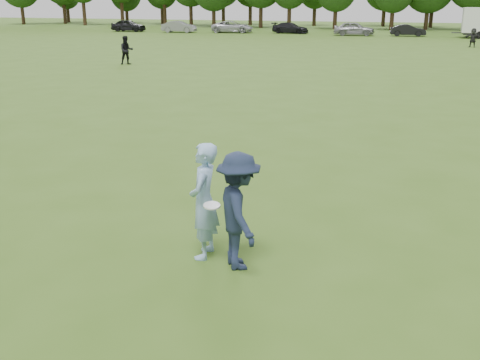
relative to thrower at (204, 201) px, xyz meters
The scene contains 12 objects.
ground 1.09m from the thrower, 67.33° to the left, with size 200.00×200.00×0.00m, color #375718.
thrower is the anchor object (origin of this frame).
defender 0.69m from the thrower, 16.10° to the right, with size 1.23×0.71×1.91m, color #1A243A.
player_far_a 29.49m from the thrower, 121.23° to the left, with size 0.89×0.69×1.83m, color black.
player_far_d 47.30m from the thrower, 81.29° to the left, with size 1.53×0.49×1.65m, color #262626.
car_a 68.16m from the thrower, 119.65° to the left, with size 1.80×4.46×1.52m, color black.
car_b 64.86m from the thrower, 114.17° to the left, with size 1.50×4.32×1.42m, color slate.
car_c 63.96m from the thrower, 108.22° to the left, with size 2.38×5.16×1.44m, color #B0B0B5.
car_d 62.95m from the thrower, 101.71° to the left, with size 1.82×4.48×1.30m, color black.
car_e 60.04m from the thrower, 94.59° to the left, with size 1.86×4.63×1.58m, color gray.
car_f 60.52m from the thrower, 88.89° to the left, with size 1.38×3.95×1.30m, color black.
disc_in_play 0.42m from the thrower, 50.99° to the right, with size 0.30×0.30×0.07m.
Camera 1 is at (3.03, -8.47, 4.15)m, focal length 42.00 mm.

